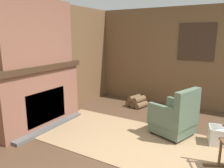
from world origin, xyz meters
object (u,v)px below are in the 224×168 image
object	(u,v)px
armchair	(175,118)
storage_case	(61,57)
decorative_plate_on_mantel	(39,58)
firewood_stack	(137,102)
laundry_basket	(223,136)
oil_lamp_vase	(23,61)

from	to	relation	value
armchair	storage_case	bearing A→B (deg)	25.13
storage_case	decorative_plate_on_mantel	distance (m)	0.61
armchair	firewood_stack	world-z (taller)	armchair
armchair	storage_case	size ratio (longest dim) A/B	3.82
decorative_plate_on_mantel	armchair	bearing A→B (deg)	18.69
armchair	storage_case	xyz separation A→B (m)	(-2.50, -0.25, 1.01)
decorative_plate_on_mantel	laundry_basket	bearing A→B (deg)	15.30
storage_case	oil_lamp_vase	bearing A→B (deg)	-90.01
firewood_stack	oil_lamp_vase	distance (m)	2.99
armchair	oil_lamp_vase	size ratio (longest dim) A/B	3.38
oil_lamp_vase	storage_case	world-z (taller)	oil_lamp_vase
firewood_stack	laundry_basket	bearing A→B (deg)	-28.42
armchair	decorative_plate_on_mantel	distance (m)	2.86
laundry_basket	oil_lamp_vase	size ratio (longest dim) A/B	1.88
firewood_stack	oil_lamp_vase	bearing A→B (deg)	-116.42
armchair	laundry_basket	xyz separation A→B (m)	(0.81, 0.06, -0.19)
armchair	firewood_stack	size ratio (longest dim) A/B	1.67
oil_lamp_vase	storage_case	xyz separation A→B (m)	(0.00, 0.99, -0.02)
laundry_basket	oil_lamp_vase	world-z (taller)	oil_lamp_vase
laundry_basket	storage_case	distance (m)	3.54
laundry_basket	storage_case	xyz separation A→B (m)	(-3.32, -0.31, 1.20)
armchair	decorative_plate_on_mantel	xyz separation A→B (m)	(-2.52, -0.85, 1.06)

